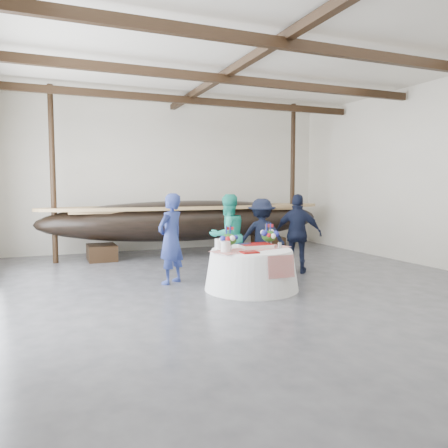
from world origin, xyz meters
name	(u,v)px	position (x,y,z in m)	size (l,w,h in m)	color
floor	(258,290)	(0.00, 0.00, 0.00)	(10.00, 12.00, 0.01)	#3D3D42
wall_back	(172,177)	(0.00, 6.00, 2.25)	(10.00, 0.02, 4.50)	silver
ceiling	(259,46)	(0.00, 0.00, 4.50)	(10.00, 12.00, 0.01)	white
pavilion_structure	(241,84)	(0.00, 0.79, 4.00)	(9.80, 11.76, 4.50)	black
longboat_display	(191,220)	(0.15, 4.60, 1.00)	(8.33, 1.67, 1.56)	black
banquet_table	(251,269)	(-0.07, 0.14, 0.39)	(1.80, 1.80, 0.77)	white
tabletop_items	(248,241)	(-0.09, 0.26, 0.92)	(1.75, 1.05, 0.40)	#B61812
guest_woman_blue	(171,239)	(-1.37, 1.20, 0.92)	(0.67, 0.44, 1.83)	navy
guest_woman_teal	(228,235)	(-0.03, 1.42, 0.90)	(0.87, 0.68, 1.80)	#22B096
guest_man_left	(262,236)	(0.86, 1.52, 0.85)	(1.09, 0.63, 1.69)	black
guest_man_right	(298,234)	(1.59, 1.16, 0.90)	(1.05, 0.44, 1.80)	black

